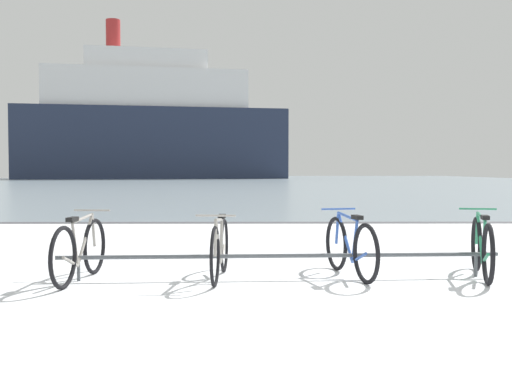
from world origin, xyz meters
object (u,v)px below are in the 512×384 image
Objects in this scene: bicycle_1 at (220,249)px; bicycle_3 at (482,247)px; bicycle_2 at (350,247)px; bicycle_0 at (80,250)px; ferry_ship at (152,126)px.

bicycle_3 is (3.21, 0.06, 0.00)m from bicycle_1.
bicycle_1 is 3.21m from bicycle_3.
bicycle_2 is at bearing 176.94° from bicycle_3.
bicycle_0 is at bearing -177.98° from bicycle_3.
bicycle_2 is 1.61m from bicycle_3.
ferry_ship reaches higher than bicycle_2.
ferry_ship is (-12.79, 81.97, 7.47)m from bicycle_0.
bicycle_0 is 1.01× the size of bicycle_1.
bicycle_0 is at bearing -175.49° from bicycle_2.
bicycle_3 reaches higher than bicycle_0.
ferry_ship is at bearing 100.01° from bicycle_1.
ferry_ship reaches higher than bicycle_3.
bicycle_0 is 4.88m from bicycle_3.
bicycle_0 is 1.66m from bicycle_1.
bicycle_2 is 0.04× the size of ferry_ship.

